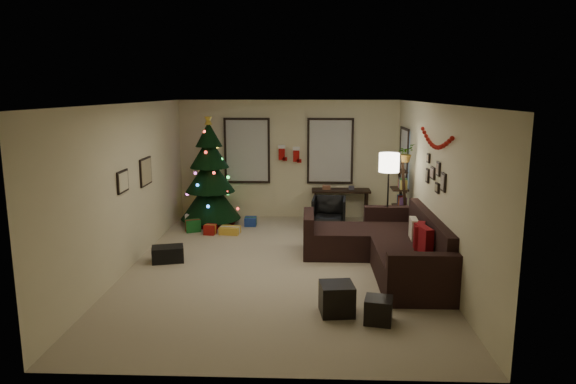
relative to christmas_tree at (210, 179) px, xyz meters
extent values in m
plane|color=tan|center=(1.70, -2.79, -1.01)|extent=(7.00, 7.00, 0.00)
plane|color=white|center=(1.70, -2.79, 1.69)|extent=(7.00, 7.00, 0.00)
plane|color=beige|center=(1.70, 0.71, 0.34)|extent=(5.00, 0.00, 5.00)
plane|color=beige|center=(1.70, -6.29, 0.34)|extent=(5.00, 0.00, 5.00)
plane|color=beige|center=(-0.80, -2.79, 0.34)|extent=(0.00, 7.00, 7.00)
plane|color=beige|center=(4.20, -2.79, 0.34)|extent=(0.00, 7.00, 7.00)
cube|color=#728CB2|center=(0.75, 0.68, 0.54)|extent=(0.94, 0.02, 1.35)
cube|color=beige|center=(0.75, 0.68, 0.54)|extent=(0.94, 0.03, 1.35)
cube|color=#728CB2|center=(2.65, 0.68, 0.54)|extent=(0.94, 0.02, 1.35)
cube|color=beige|center=(2.65, 0.68, 0.54)|extent=(0.94, 0.03, 1.35)
cube|color=#728CB2|center=(4.17, -0.24, 0.49)|extent=(0.05, 0.27, 1.17)
cube|color=beige|center=(4.17, -0.24, 0.49)|extent=(0.05, 0.45, 1.17)
cylinder|color=black|center=(0.00, 0.00, -0.87)|extent=(0.10, 0.10, 0.29)
cone|color=black|center=(0.00, 0.00, -0.43)|extent=(1.31, 1.31, 0.92)
cone|color=black|center=(0.00, 0.00, 0.10)|extent=(1.08, 1.08, 0.77)
cone|color=black|center=(0.00, 0.00, 0.58)|extent=(0.85, 0.85, 0.68)
cone|color=black|center=(0.00, 0.00, 0.97)|extent=(0.58, 0.58, 0.53)
cylinder|color=maroon|center=(0.00, 0.00, -0.99)|extent=(1.06, 1.06, 0.04)
cube|color=gold|center=(0.55, -0.84, -0.94)|extent=(0.40, 0.30, 0.15)
cube|color=#14591E|center=(-0.25, -0.69, -0.89)|extent=(0.30, 0.22, 0.25)
cube|color=silver|center=(-0.35, -0.24, -0.87)|extent=(0.26, 0.26, 0.28)
cube|color=maroon|center=(0.15, -0.89, -0.91)|extent=(0.22, 0.22, 0.20)
cube|color=navy|center=(0.90, -0.14, -0.92)|extent=(0.25, 0.30, 0.18)
cube|color=black|center=(3.73, -2.94, -0.77)|extent=(1.02, 2.72, 0.48)
cube|color=black|center=(4.14, -2.94, -0.31)|extent=(0.20, 2.72, 0.46)
cube|color=black|center=(3.73, -4.40, -0.64)|extent=(1.02, 0.20, 0.75)
cube|color=black|center=(3.73, -1.48, -0.64)|extent=(1.02, 0.20, 0.75)
cube|color=black|center=(2.73, -2.09, -0.77)|extent=(0.96, 1.02, 0.48)
cube|color=black|center=(2.16, -2.09, -0.64)|extent=(0.18, 1.02, 0.75)
cube|color=maroon|center=(3.91, -3.45, -0.37)|extent=(0.21, 0.50, 0.48)
cube|color=maroon|center=(3.91, -3.21, -0.37)|extent=(0.24, 0.44, 0.43)
cube|color=beige|center=(3.91, -2.71, -0.38)|extent=(0.13, 0.38, 0.38)
cube|color=black|center=(2.54, -4.68, -0.81)|extent=(0.48, 0.48, 0.41)
cube|color=black|center=(3.05, -4.92, -0.85)|extent=(0.40, 0.40, 0.32)
cube|color=black|center=(2.89, 0.43, -0.33)|extent=(1.31, 0.47, 0.05)
cylinder|color=black|center=(2.32, 0.24, -0.68)|extent=(0.05, 0.05, 0.66)
cylinder|color=black|center=(2.32, 0.62, -0.68)|extent=(0.05, 0.05, 0.66)
cylinder|color=black|center=(3.47, 0.24, -0.68)|extent=(0.05, 0.05, 0.66)
cylinder|color=black|center=(3.47, 0.62, -0.68)|extent=(0.05, 0.05, 0.66)
imported|color=black|center=(2.60, -0.22, -0.68)|extent=(0.70, 0.66, 0.67)
cube|color=black|center=(4.02, -1.25, -0.22)|extent=(0.05, 0.05, 1.58)
cube|color=black|center=(4.02, -0.83, -0.22)|extent=(0.05, 0.05, 1.58)
cube|color=black|center=(3.99, -1.04, -0.71)|extent=(0.30, 0.44, 0.03)
cube|color=black|center=(3.99, -1.04, -0.35)|extent=(0.30, 0.44, 0.03)
cube|color=black|center=(3.99, -1.04, 0.00)|extent=(0.30, 0.44, 0.03)
cube|color=black|center=(3.99, -1.04, 0.35)|extent=(0.30, 0.44, 0.03)
imported|color=#4C4C4C|center=(4.00, -1.27, 0.78)|extent=(0.53, 0.54, 0.45)
cylinder|color=black|center=(3.65, -1.53, -1.00)|extent=(0.31, 0.31, 0.03)
cylinder|color=black|center=(3.65, -1.53, -0.24)|extent=(0.03, 0.03, 1.48)
cylinder|color=white|center=(3.65, -1.53, 0.58)|extent=(0.37, 0.37, 0.35)
cube|color=black|center=(-0.78, -1.98, 0.45)|extent=(0.04, 0.60, 0.50)
cube|color=tan|center=(-0.78, -1.98, 0.45)|extent=(0.01, 0.54, 0.45)
cube|color=black|center=(-0.78, -3.16, 0.48)|extent=(0.04, 0.45, 0.35)
cube|color=beige|center=(-0.78, -3.16, 0.48)|extent=(0.01, 0.41, 0.31)
cube|color=black|center=(4.18, -3.39, 0.54)|extent=(0.03, 0.22, 0.28)
cube|color=black|center=(4.18, -3.04, 0.69)|extent=(0.03, 0.18, 0.22)
cube|color=black|center=(4.18, -3.04, 0.39)|extent=(0.03, 0.20, 0.16)
cube|color=black|center=(4.18, -2.69, 0.57)|extent=(0.03, 0.26, 0.20)
cube|color=black|center=(4.18, -2.34, 0.47)|extent=(0.03, 0.18, 0.24)
cube|color=black|center=(4.18, -2.34, 0.77)|extent=(0.03, 0.16, 0.16)
cube|color=#990F0C|center=(1.55, 0.58, 0.49)|extent=(0.14, 0.04, 0.30)
cube|color=white|center=(1.55, 0.58, 0.64)|extent=(0.16, 0.05, 0.08)
cube|color=#990F0C|center=(1.62, 0.58, 0.36)|extent=(0.10, 0.04, 0.08)
cube|color=#990F0C|center=(1.88, 0.53, 0.46)|extent=(0.14, 0.04, 0.30)
cube|color=white|center=(1.88, 0.53, 0.61)|extent=(0.16, 0.05, 0.08)
cube|color=#990F0C|center=(1.95, 0.53, 0.33)|extent=(0.10, 0.04, 0.08)
cube|color=black|center=(-0.26, -2.64, -0.88)|extent=(0.60, 0.48, 0.27)
camera|label=1|loc=(2.14, -11.15, 1.88)|focal=32.47mm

